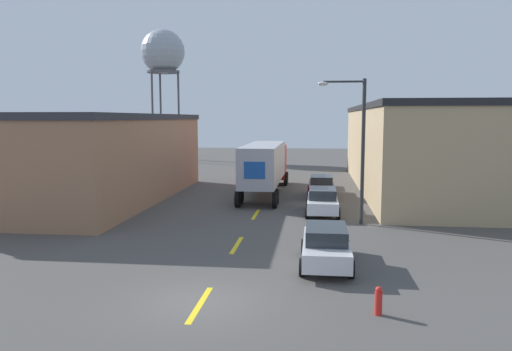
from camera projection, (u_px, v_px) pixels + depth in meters
name	position (u px, v px, depth m)	size (l,w,h in m)	color
ground_plane	(201.00, 303.00, 15.54)	(160.00, 160.00, 0.00)	#4C4947
road_centerline	(237.00, 245.00, 22.57)	(0.20, 17.63, 0.01)	yellow
warehouse_left	(94.00, 157.00, 35.00)	(10.08, 21.36, 6.01)	#9E7051
warehouse_right	(425.00, 147.00, 39.88)	(10.54, 28.78, 6.76)	tan
semi_truck	(266.00, 163.00, 37.68)	(2.74, 13.89, 3.84)	#B21919
parked_car_right_far	(321.00, 186.00, 36.14)	(1.98, 4.69, 1.58)	maroon
parked_car_right_near	(326.00, 245.00, 19.35)	(1.98, 4.69, 1.58)	silver
parked_car_right_mid	(322.00, 201.00, 29.69)	(1.98, 4.69, 1.58)	silver
water_tower	(163.00, 53.00, 67.93)	(5.95, 5.95, 17.71)	#47474C
street_lamp	(357.00, 140.00, 26.56)	(2.54, 0.32, 7.78)	#2D2D30
fire_hydrant	(378.00, 301.00, 14.53)	(0.22, 0.22, 0.86)	red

